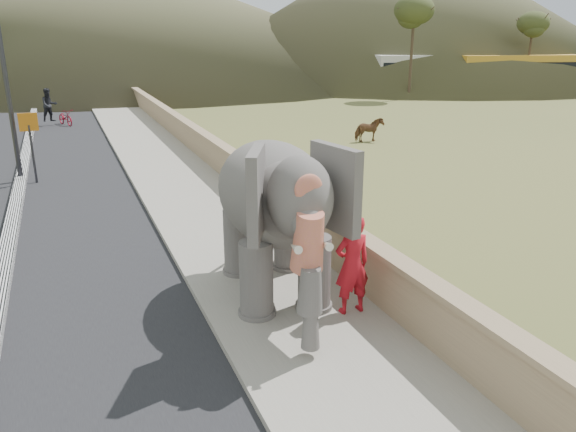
{
  "coord_description": "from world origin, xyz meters",
  "views": [
    {
      "loc": [
        -3.5,
        -8.09,
        4.94
      ],
      "look_at": [
        0.2,
        1.05,
        1.7
      ],
      "focal_mm": 35.0,
      "sensor_mm": 36.0,
      "label": 1
    }
  ],
  "objects_px": {
    "elephant_and_man": "(275,215)",
    "cow": "(369,130)",
    "motorcyclist": "(56,111)",
    "lamppost": "(10,34)"
  },
  "relations": [
    {
      "from": "lamppost",
      "to": "motorcyclist",
      "type": "bearing_deg",
      "value": 85.27
    },
    {
      "from": "cow",
      "to": "elephant_and_man",
      "type": "distance_m",
      "value": 16.78
    },
    {
      "from": "cow",
      "to": "elephant_and_man",
      "type": "relative_size",
      "value": 0.3
    },
    {
      "from": "cow",
      "to": "elephant_and_man",
      "type": "bearing_deg",
      "value": 143.46
    },
    {
      "from": "cow",
      "to": "elephant_and_man",
      "type": "height_order",
      "value": "elephant_and_man"
    },
    {
      "from": "lamppost",
      "to": "motorcyclist",
      "type": "distance_m",
      "value": 13.32
    },
    {
      "from": "lamppost",
      "to": "motorcyclist",
      "type": "relative_size",
      "value": 3.91
    },
    {
      "from": "elephant_and_man",
      "to": "motorcyclist",
      "type": "distance_m",
      "value": 24.47
    },
    {
      "from": "elephant_and_man",
      "to": "cow",
      "type": "bearing_deg",
      "value": 53.94
    },
    {
      "from": "lamppost",
      "to": "motorcyclist",
      "type": "xyz_separation_m",
      "value": [
        1.05,
        12.65,
        -4.04
      ]
    }
  ]
}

